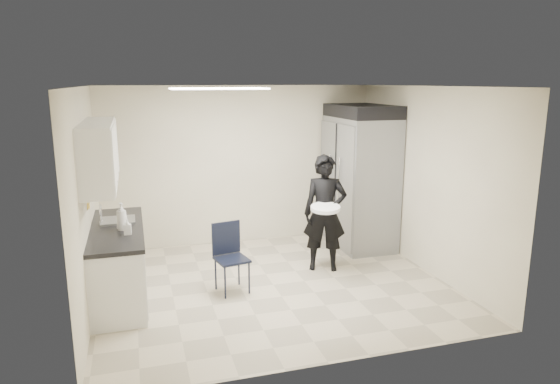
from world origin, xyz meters
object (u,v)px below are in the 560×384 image
object	(u,v)px
man_tuxedo	(325,213)
commercial_fridge	(360,182)
folding_chair	(232,260)
lower_counter	(119,264)

from	to	relation	value
man_tuxedo	commercial_fridge	bearing A→B (deg)	64.07
commercial_fridge	folding_chair	world-z (taller)	commercial_fridge
commercial_fridge	man_tuxedo	xyz separation A→B (m)	(-0.96, -0.91, -0.22)
folding_chair	man_tuxedo	bearing A→B (deg)	4.73
commercial_fridge	man_tuxedo	size ratio (longest dim) A/B	1.26
folding_chair	commercial_fridge	bearing A→B (deg)	17.43
lower_counter	commercial_fridge	bearing A→B (deg)	15.88
lower_counter	folding_chair	size ratio (longest dim) A/B	2.19
folding_chair	lower_counter	bearing A→B (deg)	158.00
folding_chair	man_tuxedo	xyz separation A→B (m)	(1.43, 0.42, 0.40)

